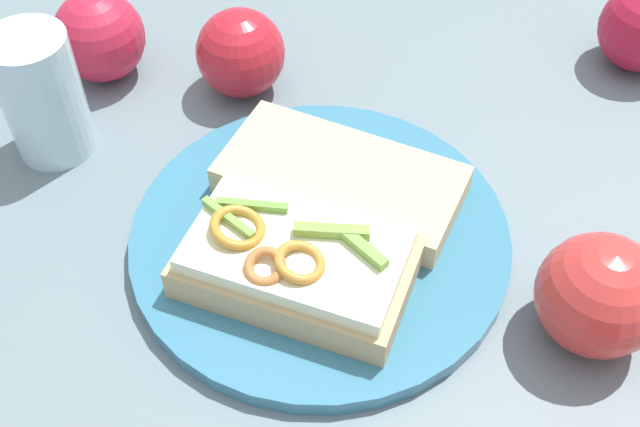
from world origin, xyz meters
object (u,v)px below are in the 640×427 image
object	(u,v)px
apple_0	(99,36)
apple_4	(599,295)
bread_slice_side	(341,179)
drinking_glass	(42,95)
sandwich	(296,261)
apple_3	(241,53)
plate	(320,238)

from	to	relation	value
apple_0	apple_4	distance (m)	0.46
bread_slice_side	drinking_glass	xyz separation A→B (m)	(-0.06, 0.23, 0.03)
sandwich	apple_3	world-z (taller)	apple_3
apple_4	bread_slice_side	bearing A→B (deg)	83.89
sandwich	bread_slice_side	distance (m)	0.09
sandwich	drinking_glass	distance (m)	0.25
sandwich	apple_4	world-z (taller)	apple_4
apple_3	drinking_glass	bearing A→B (deg)	145.57
plate	sandwich	size ratio (longest dim) A/B	1.65
apple_4	apple_3	bearing A→B (deg)	73.74
sandwich	apple_0	distance (m)	0.30
plate	sandwich	world-z (taller)	sandwich
bread_slice_side	apple_4	world-z (taller)	apple_4
bread_slice_side	apple_4	distance (m)	0.20
plate	sandwich	xyz separation A→B (m)	(-0.04, -0.01, 0.03)
plate	apple_0	bearing A→B (deg)	73.44
apple_3	apple_4	bearing A→B (deg)	-106.26
sandwich	apple_0	xyz separation A→B (m)	(0.12, 0.27, 0.01)
plate	apple_3	size ratio (longest dim) A/B	3.62
bread_slice_side	apple_4	xyz separation A→B (m)	(-0.02, -0.20, 0.02)
apple_0	drinking_glass	bearing A→B (deg)	-165.05
apple_4	plate	bearing A→B (deg)	96.68
apple_3	plate	bearing A→B (deg)	-129.65
plate	apple_4	size ratio (longest dim) A/B	3.39
plate	apple_3	distance (m)	0.19
plate	bread_slice_side	size ratio (longest dim) A/B	1.55
bread_slice_side	drinking_glass	bearing A→B (deg)	9.53
bread_slice_side	apple_0	world-z (taller)	apple_0
sandwich	apple_3	xyz separation A→B (m)	(0.16, 0.15, 0.01)
apple_3	drinking_glass	xyz separation A→B (m)	(-0.14, 0.09, 0.02)
plate	apple_0	world-z (taller)	apple_0
sandwich	apple_3	bearing A→B (deg)	-56.06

